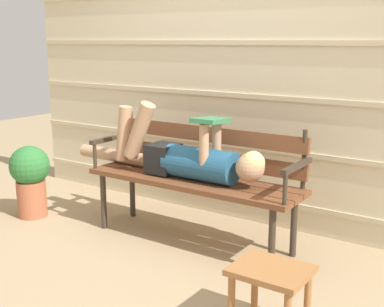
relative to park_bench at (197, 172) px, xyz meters
name	(u,v)px	position (x,y,z in m)	size (l,w,h in m)	color
ground_plane	(183,246)	(0.00, -0.17, -0.50)	(12.00, 12.00, 0.00)	tan
house_siding	(239,69)	(0.00, 0.57, 0.69)	(4.33, 0.08, 2.39)	beige
park_bench	(197,172)	(0.00, 0.00, 0.00)	(1.60, 0.44, 0.86)	brown
reclining_person	(184,157)	(-0.07, -0.07, 0.11)	(1.68, 0.26, 0.53)	#23567A
footstool	(271,281)	(0.97, -0.81, -0.23)	(0.37, 0.31, 0.34)	#9E6638
potted_plant	(30,177)	(-1.38, -0.36, -0.17)	(0.32, 0.32, 0.59)	#AD5B3D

